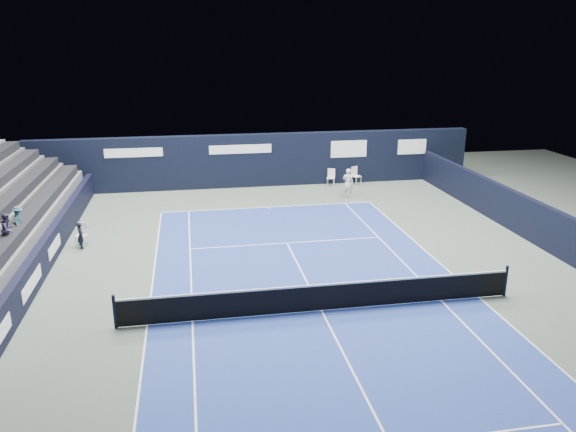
# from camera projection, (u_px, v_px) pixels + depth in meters

# --- Properties ---
(ground) EXTENTS (48.00, 48.00, 0.00)m
(ground) POSITION_uv_depth(u_px,v_px,m) (309.00, 285.00, 19.96)
(ground) COLOR #4A584E
(ground) RESTS_ON ground
(court_surface) EXTENTS (10.97, 23.77, 0.01)m
(court_surface) POSITION_uv_depth(u_px,v_px,m) (322.00, 311.00, 18.08)
(court_surface) COLOR navy
(court_surface) RESTS_ON ground
(enclosure_wall_right) EXTENTS (0.30, 22.00, 1.80)m
(enclosure_wall_right) POSITION_uv_depth(u_px,v_px,m) (518.00, 213.00, 25.21)
(enclosure_wall_right) COLOR black
(enclosure_wall_right) RESTS_ON ground
(folding_chair_back_a) EXTENTS (0.57, 0.57, 1.00)m
(folding_chair_back_a) POSITION_uv_depth(u_px,v_px,m) (331.00, 176.00, 33.52)
(folding_chair_back_a) COLOR silver
(folding_chair_back_a) RESTS_ON ground
(folding_chair_back_b) EXTENTS (0.62, 0.61, 1.06)m
(folding_chair_back_b) POSITION_uv_depth(u_px,v_px,m) (355.00, 174.00, 33.78)
(folding_chair_back_b) COLOR silver
(folding_chair_back_b) RESTS_ON ground
(line_judge_chair) EXTENTS (0.56, 0.55, 0.97)m
(line_judge_chair) POSITION_uv_depth(u_px,v_px,m) (82.00, 233.00, 23.74)
(line_judge_chair) COLOR white
(line_judge_chair) RESTS_ON ground
(line_judge) EXTENTS (0.39, 0.48, 1.15)m
(line_judge) POSITION_uv_depth(u_px,v_px,m) (81.00, 236.00, 23.31)
(line_judge) COLOR black
(line_judge) RESTS_ON ground
(court_markings) EXTENTS (11.03, 23.83, 0.00)m
(court_markings) POSITION_uv_depth(u_px,v_px,m) (322.00, 311.00, 18.08)
(court_markings) COLOR white
(court_markings) RESTS_ON court_surface
(tennis_net) EXTENTS (12.90, 0.10, 1.10)m
(tennis_net) POSITION_uv_depth(u_px,v_px,m) (322.00, 297.00, 17.93)
(tennis_net) COLOR black
(tennis_net) RESTS_ON ground
(back_sponsor_wall) EXTENTS (26.00, 0.63, 3.10)m
(back_sponsor_wall) POSITION_uv_depth(u_px,v_px,m) (257.00, 160.00, 33.11)
(back_sponsor_wall) COLOR black
(back_sponsor_wall) RESTS_ON ground
(side_barrier_left) EXTENTS (0.33, 22.00, 1.20)m
(side_barrier_left) POSITION_uv_depth(u_px,v_px,m) (50.00, 247.00, 21.92)
(side_barrier_left) COLOR black
(side_barrier_left) RESTS_ON ground
(tennis_player) EXTENTS (0.70, 0.91, 1.62)m
(tennis_player) POSITION_uv_depth(u_px,v_px,m) (348.00, 183.00, 30.89)
(tennis_player) COLOR white
(tennis_player) RESTS_ON ground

